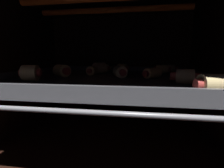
# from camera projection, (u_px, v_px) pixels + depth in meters

# --- Properties ---
(ground_plane) EXTENTS (0.58, 0.54, 0.01)m
(ground_plane) POSITION_uv_depth(u_px,v_px,m) (109.00, 140.00, 0.42)
(ground_plane) COLOR black
(oven_wall_back) EXTENTS (0.58, 0.01, 0.38)m
(oven_wall_back) POSITION_uv_depth(u_px,v_px,m) (119.00, 64.00, 0.65)
(oven_wall_back) COLOR black
(oven_wall_back) RESTS_ON ground_plane
(oven_wall_left) EXTENTS (0.01, 0.52, 0.38)m
(oven_wall_left) POSITION_uv_depth(u_px,v_px,m) (7.00, 67.00, 0.43)
(oven_wall_left) COLOR black
(oven_wall_left) RESTS_ON ground_plane
(oven_rack_mid) EXTENTS (0.53, 0.51, 0.01)m
(oven_rack_mid) POSITION_uv_depth(u_px,v_px,m) (108.00, 81.00, 0.39)
(oven_rack_mid) COLOR slate
(baking_tray_mid) EXTENTS (0.45, 0.43, 0.02)m
(baking_tray_mid) POSITION_uv_depth(u_px,v_px,m) (108.00, 78.00, 0.39)
(baking_tray_mid) COLOR #4C4C51
(baking_tray_mid) RESTS_ON oven_rack_mid
(pig_in_blanket_mid_0) EXTENTS (0.06, 0.05, 0.03)m
(pig_in_blanket_mid_0) POSITION_uv_depth(u_px,v_px,m) (62.00, 71.00, 0.40)
(pig_in_blanket_mid_0) COLOR #DABE77
(pig_in_blanket_mid_0) RESTS_ON baking_tray_mid
(pig_in_blanket_mid_1) EXTENTS (0.04, 0.05, 0.03)m
(pig_in_blanket_mid_1) POSITION_uv_depth(u_px,v_px,m) (120.00, 72.00, 0.37)
(pig_in_blanket_mid_1) COLOR #D3B984
(pig_in_blanket_mid_1) RESTS_ON baking_tray_mid
(pig_in_blanket_mid_2) EXTENTS (0.05, 0.03, 0.03)m
(pig_in_blanket_mid_2) POSITION_uv_depth(u_px,v_px,m) (216.00, 84.00, 0.20)
(pig_in_blanket_mid_2) COLOR #DBBF80
(pig_in_blanket_mid_2) RESTS_ON baking_tray_mid
(pig_in_blanket_mid_3) EXTENTS (0.05, 0.05, 0.03)m
(pig_in_blanket_mid_3) POSITION_uv_depth(u_px,v_px,m) (100.00, 68.00, 0.47)
(pig_in_blanket_mid_3) COLOR #E3BB84
(pig_in_blanket_mid_3) RESTS_ON baking_tray_mid
(pig_in_blanket_mid_4) EXTENTS (0.06, 0.04, 0.03)m
(pig_in_blanket_mid_4) POSITION_uv_depth(u_px,v_px,m) (103.00, 68.00, 0.54)
(pig_in_blanket_mid_4) COLOR #D6C87B
(pig_in_blanket_mid_4) RESTS_ON baking_tray_mid
(pig_in_blanket_mid_5) EXTENTS (0.05, 0.03, 0.03)m
(pig_in_blanket_mid_5) POSITION_uv_depth(u_px,v_px,m) (122.00, 68.00, 0.54)
(pig_in_blanket_mid_5) COLOR #E1C176
(pig_in_blanket_mid_5) RESTS_ON baking_tray_mid
(pig_in_blanket_mid_6) EXTENTS (0.03, 0.05, 0.02)m
(pig_in_blanket_mid_6) POSITION_uv_depth(u_px,v_px,m) (92.00, 71.00, 0.43)
(pig_in_blanket_mid_6) COLOR #E8B672
(pig_in_blanket_mid_6) RESTS_ON baking_tray_mid
(pig_in_blanket_mid_7) EXTENTS (0.05, 0.03, 0.03)m
(pig_in_blanket_mid_7) POSITION_uv_depth(u_px,v_px,m) (162.00, 69.00, 0.48)
(pig_in_blanket_mid_7) COLOR #E8C883
(pig_in_blanket_mid_7) RESTS_ON baking_tray_mid
(pig_in_blanket_mid_8) EXTENTS (0.06, 0.03, 0.03)m
(pig_in_blanket_mid_8) POSITION_uv_depth(u_px,v_px,m) (168.00, 69.00, 0.51)
(pig_in_blanket_mid_8) COLOR #DBB877
(pig_in_blanket_mid_8) RESTS_ON baking_tray_mid
(pig_in_blanket_mid_9) EXTENTS (0.05, 0.05, 0.02)m
(pig_in_blanket_mid_9) POSITION_uv_depth(u_px,v_px,m) (152.00, 73.00, 0.36)
(pig_in_blanket_mid_9) COLOR #ECBC72
(pig_in_blanket_mid_9) RESTS_ON baking_tray_mid
(pig_in_blanket_mid_10) EXTENTS (0.04, 0.04, 0.03)m
(pig_in_blanket_mid_10) POSITION_uv_depth(u_px,v_px,m) (31.00, 73.00, 0.32)
(pig_in_blanket_mid_10) COLOR #E8BC7E
(pig_in_blanket_mid_10) RESTS_ON baking_tray_mid
(pig_in_blanket_mid_11) EXTENTS (0.05, 0.03, 0.03)m
(pig_in_blanket_mid_11) POSITION_uv_depth(u_px,v_px,m) (185.00, 76.00, 0.29)
(pig_in_blanket_mid_11) COLOR #E6BA86
(pig_in_blanket_mid_11) RESTS_ON baking_tray_mid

